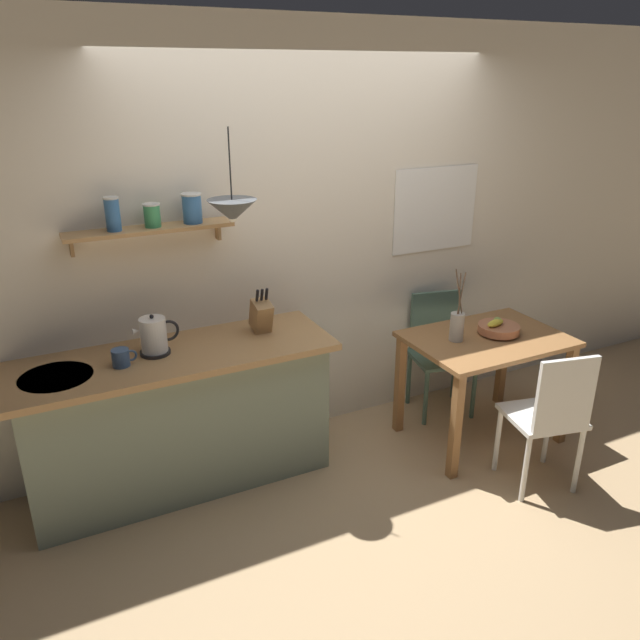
{
  "coord_description": "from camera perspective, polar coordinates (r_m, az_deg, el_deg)",
  "views": [
    {
      "loc": [
        -1.69,
        -2.96,
        2.38
      ],
      "look_at": [
        -0.1,
        0.25,
        0.95
      ],
      "focal_mm": 34.98,
      "sensor_mm": 36.0,
      "label": 1
    }
  ],
  "objects": [
    {
      "name": "ground_plane",
      "position": [
        4.16,
        2.84,
        -13.19
      ],
      "size": [
        14.0,
        14.0,
        0.0
      ],
      "primitive_type": "plane",
      "color": "tan"
    },
    {
      "name": "back_wall",
      "position": [
        4.2,
        1.3,
        7.58
      ],
      "size": [
        6.8,
        0.11,
        2.7
      ],
      "color": "silver",
      "rests_on": "ground_plane"
    },
    {
      "name": "kitchen_counter",
      "position": [
        3.87,
        -12.67,
        -8.74
      ],
      "size": [
        1.83,
        0.63,
        0.89
      ],
      "color": "gray",
      "rests_on": "ground_plane"
    },
    {
      "name": "wall_shelf",
      "position": [
        3.61,
        -14.83,
        8.79
      ],
      "size": [
        0.92,
        0.2,
        0.32
      ],
      "color": "tan"
    },
    {
      "name": "dining_table",
      "position": [
        4.31,
        14.9,
        -2.97
      ],
      "size": [
        1.02,
        0.72,
        0.75
      ],
      "color": "#9E6B3D",
      "rests_on": "ground_plane"
    },
    {
      "name": "dining_chair_near",
      "position": [
        3.92,
        20.34,
        -8.04
      ],
      "size": [
        0.48,
        0.46,
        0.92
      ],
      "color": "white",
      "rests_on": "ground_plane"
    },
    {
      "name": "dining_chair_far",
      "position": [
        4.68,
        10.84,
        -2.3
      ],
      "size": [
        0.5,
        0.46,
        0.89
      ],
      "color": "#4C6B5B",
      "rests_on": "ground_plane"
    },
    {
      "name": "fruit_bowl",
      "position": [
        4.31,
        16.0,
        -0.71
      ],
      "size": [
        0.27,
        0.27,
        0.11
      ],
      "color": "#BC704C",
      "rests_on": "dining_table"
    },
    {
      "name": "twig_vase",
      "position": [
        4.12,
        12.42,
        -0.52
      ],
      "size": [
        0.09,
        0.09,
        0.49
      ],
      "color": "#B7B2A8",
      "rests_on": "dining_table"
    },
    {
      "name": "electric_kettle",
      "position": [
        3.62,
        -14.92,
        -1.45
      ],
      "size": [
        0.26,
        0.17,
        0.24
      ],
      "color": "black",
      "rests_on": "kitchen_counter"
    },
    {
      "name": "knife_block",
      "position": [
        3.81,
        -5.4,
        0.46
      ],
      "size": [
        0.11,
        0.18,
        0.29
      ],
      "color": "tan",
      "rests_on": "kitchen_counter"
    },
    {
      "name": "coffee_mug_by_sink",
      "position": [
        3.55,
        -17.72,
        -3.3
      ],
      "size": [
        0.14,
        0.1,
        0.1
      ],
      "color": "#3D5B89",
      "rests_on": "kitchen_counter"
    },
    {
      "name": "pendant_lamp",
      "position": [
        3.41,
        -8.03,
        9.87
      ],
      "size": [
        0.27,
        0.27,
        0.49
      ],
      "color": "black"
    }
  ]
}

